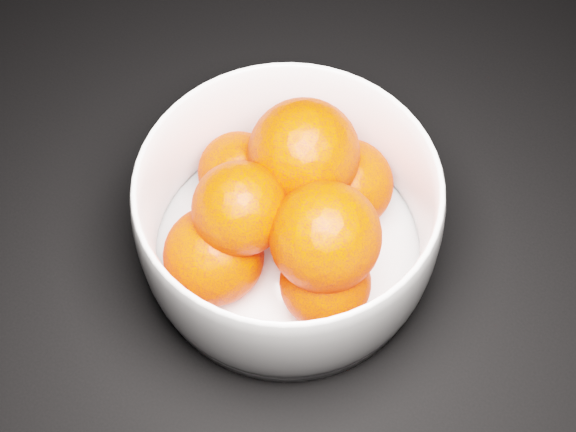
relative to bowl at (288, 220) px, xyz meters
The scene contains 2 objects.
bowl is the anchor object (origin of this frame).
orange_pile 0.01m from the bowl, 119.86° to the left, with size 0.18×0.19×0.12m.
Camera 1 is at (0.37, -0.02, 0.60)m, focal length 50.00 mm.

